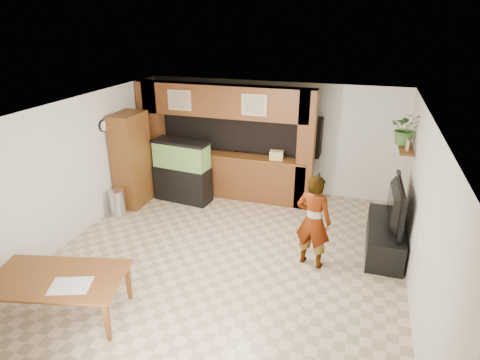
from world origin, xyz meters
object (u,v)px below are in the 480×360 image
(aquarium, at_px, (182,172))
(person, at_px, (313,221))
(pantry_cabinet, at_px, (132,160))
(dining_table, at_px, (59,298))
(television, at_px, (390,204))

(aquarium, relative_size, person, 0.87)
(pantry_cabinet, bearing_deg, aquarium, 26.71)
(aquarium, distance_m, dining_table, 4.12)
(pantry_cabinet, xyz_separation_m, dining_table, (1.00, -3.62, -0.71))
(aquarium, relative_size, dining_table, 0.78)
(aquarium, distance_m, person, 3.62)
(television, bearing_deg, pantry_cabinet, 83.49)
(aquarium, bearing_deg, pantry_cabinet, -147.09)
(television, bearing_deg, person, 121.99)
(person, bearing_deg, aquarium, -16.09)
(aquarium, bearing_deg, dining_table, -83.39)
(aquarium, xyz_separation_m, television, (4.38, -0.90, 0.25))
(pantry_cabinet, height_order, person, pantry_cabinet)
(dining_table, bearing_deg, pantry_cabinet, 91.88)
(aquarium, xyz_separation_m, dining_table, (0.03, -4.10, -0.37))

